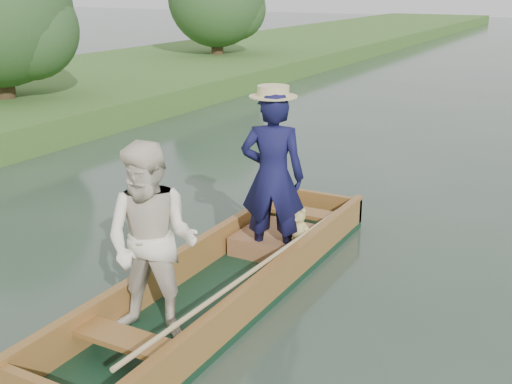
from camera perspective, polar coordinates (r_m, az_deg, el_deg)
The scene contains 3 objects.
ground at distance 6.80m, azimuth -2.47°, elevation -9.03°, with size 120.00×120.00×0.00m, color #283D30.
trees_far at distance 14.91m, azimuth 20.35°, elevation 14.45°, with size 23.07×15.80×4.46m.
punt at distance 6.41m, azimuth -3.24°, elevation -3.89°, with size 1.14×5.00×2.05m.
Camera 1 is at (3.17, -5.15, 3.10)m, focal length 45.00 mm.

